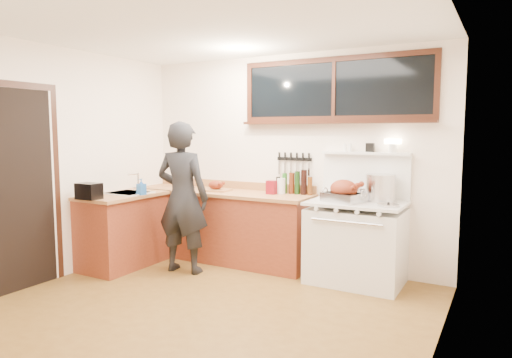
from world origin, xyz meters
The scene contains 20 objects.
ground_plane centered at (0.00, 0.00, -0.01)m, with size 4.00×3.50×0.02m, color brown.
room_shell centered at (0.00, 0.00, 1.65)m, with size 4.10×3.60×2.65m.
counter_back centered at (-0.80, 1.45, 0.45)m, with size 2.44×0.64×1.00m.
counter_left centered at (-1.70, 0.62, 0.45)m, with size 0.64×1.09×0.90m.
sink_unit centered at (-1.68, 0.70, 0.85)m, with size 0.50×0.45×0.37m.
vintage_stove centered at (1.00, 1.41, 0.47)m, with size 1.02×0.74×1.58m.
back_window centered at (0.60, 1.72, 2.06)m, with size 2.32×0.13×0.77m.
left_doorway centered at (-1.99, -0.55, 1.09)m, with size 0.02×1.04×2.17m.
knife_strip centered at (0.10, 1.73, 1.31)m, with size 0.46×0.03×0.28m.
man centered at (-0.90, 0.79, 0.89)m, with size 0.70×0.51×1.78m.
soap_bottle centered at (-1.43, 0.67, 1.00)m, with size 0.10×0.10×0.19m.
toaster centered at (-1.70, 0.12, 0.99)m, with size 0.27×0.19×0.18m.
cutting_board centered at (-0.85, 1.41, 0.95)m, with size 0.39×0.32×0.13m.
roast_turkey centered at (0.88, 1.32, 1.00)m, with size 0.49×0.43×0.24m.
stockpot centered at (1.21, 1.54, 1.05)m, with size 0.41×0.41×0.30m.
saucepan centered at (0.98, 1.69, 0.96)m, with size 0.18×0.29×0.12m.
pot_lid centered at (1.37, 1.26, 0.91)m, with size 0.25×0.25×0.04m.
coffee_tin centered at (-0.09, 1.48, 0.98)m, with size 0.11×0.09×0.17m.
pitcher centered at (0.01, 1.55, 1.00)m, with size 0.12×0.12×0.19m.
bottle_cluster centered at (0.17, 1.63, 1.03)m, with size 0.48×0.07×0.30m.
Camera 1 is at (2.42, -3.41, 1.66)m, focal length 32.00 mm.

